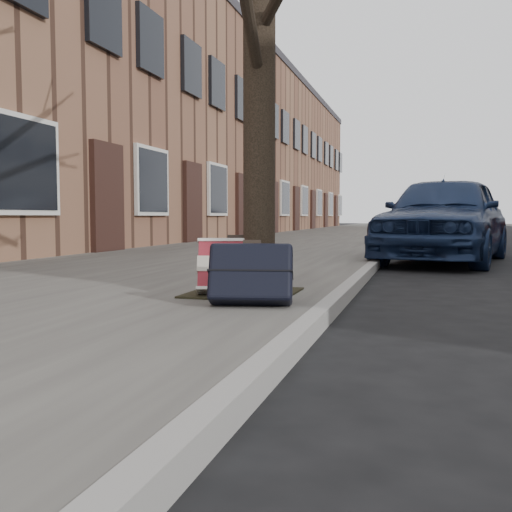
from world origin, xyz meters
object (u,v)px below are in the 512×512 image
(suitcase_red, at_px, (236,267))
(car_near_mid, at_px, (452,219))
(suitcase_navy, at_px, (251,273))
(car_near_front, at_px, (445,218))

(suitcase_red, relative_size, car_near_mid, 0.14)
(suitcase_navy, distance_m, car_near_mid, 11.19)
(suitcase_navy, bearing_deg, suitcase_red, 108.54)
(car_near_front, relative_size, car_near_mid, 1.03)
(car_near_front, bearing_deg, suitcase_navy, -92.44)
(car_near_front, distance_m, car_near_mid, 4.96)
(car_near_mid, bearing_deg, suitcase_red, -107.21)
(suitcase_navy, height_order, car_near_front, car_near_front)
(suitcase_red, height_order, car_near_front, car_near_front)
(suitcase_navy, relative_size, car_near_front, 0.14)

